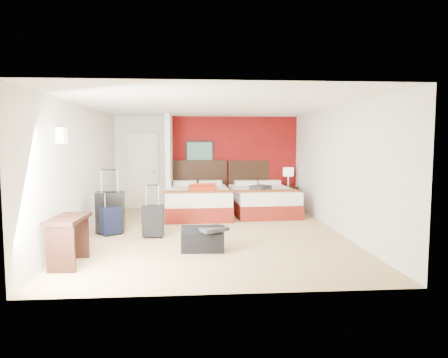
{
  "coord_description": "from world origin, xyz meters",
  "views": [
    {
      "loc": [
        -0.35,
        -7.86,
        1.8
      ],
      "look_at": [
        0.29,
        0.8,
        1.0
      ],
      "focal_mm": 32.2,
      "sensor_mm": 36.0,
      "label": 1
    }
  ],
  "objects": [
    {
      "name": "ground",
      "position": [
        0.0,
        0.0,
        0.0
      ],
      "size": [
        6.5,
        6.5,
        0.0
      ],
      "primitive_type": "plane",
      "color": "#D8BC85",
      "rests_on": "ground"
    },
    {
      "name": "suitcase_charcoal",
      "position": [
        -1.14,
        -0.3,
        0.29
      ],
      "size": [
        0.39,
        0.25,
        0.58
      ],
      "primitive_type": "cube",
      "rotation": [
        0.0,
        0.0,
        -0.01
      ],
      "color": "black",
      "rests_on": "ground"
    },
    {
      "name": "entry_door",
      "position": [
        -1.75,
        3.2,
        1.02
      ],
      "size": [
        0.82,
        0.06,
        2.05
      ],
      "primitive_type": "cube",
      "color": "silver",
      "rests_on": "ground"
    },
    {
      "name": "jacket_bundle",
      "position": [
        1.27,
        1.82,
        0.69
      ],
      "size": [
        0.57,
        0.57,
        0.11
      ],
      "primitive_type": "cube",
      "rotation": [
        0.0,
        0.0,
        0.76
      ],
      "color": "#37373C",
      "rests_on": "bed_right"
    },
    {
      "name": "bed_left",
      "position": [
        -0.26,
        1.96,
        0.33
      ],
      "size": [
        1.57,
        2.21,
        0.65
      ],
      "primitive_type": "cube",
      "rotation": [
        0.0,
        0.0,
        0.02
      ],
      "color": "silver",
      "rests_on": "ground"
    },
    {
      "name": "red_suitcase_open",
      "position": [
        -0.16,
        1.86,
        0.71
      ],
      "size": [
        0.75,
        0.95,
        0.11
      ],
      "primitive_type": "cube",
      "rotation": [
        0.0,
        0.0,
        0.17
      ],
      "color": "#BA2D10",
      "rests_on": "bed_left"
    },
    {
      "name": "desk",
      "position": [
        -2.19,
        -1.95,
        0.36
      ],
      "size": [
        0.48,
        0.88,
        0.72
      ],
      "primitive_type": "cube",
      "rotation": [
        0.0,
        0.0,
        -0.06
      ],
      "color": "black",
      "rests_on": "ground"
    },
    {
      "name": "room_walls",
      "position": [
        -1.4,
        1.42,
        1.26
      ],
      "size": [
        5.02,
        6.52,
        2.5
      ],
      "color": "silver",
      "rests_on": "ground"
    },
    {
      "name": "table_lamp",
      "position": [
        2.19,
        2.81,
        0.85
      ],
      "size": [
        0.33,
        0.33,
        0.51
      ],
      "primitive_type": "cylinder",
      "rotation": [
        0.0,
        0.0,
        -0.15
      ],
      "color": "white",
      "rests_on": "nightstand"
    },
    {
      "name": "red_accent_panel",
      "position": [
        0.75,
        3.23,
        1.25
      ],
      "size": [
        3.5,
        0.04,
        2.5
      ],
      "primitive_type": "cube",
      "color": "maroon",
      "rests_on": "ground"
    },
    {
      "name": "bed_right",
      "position": [
        1.37,
        2.12,
        0.32
      ],
      "size": [
        1.6,
        2.2,
        0.63
      ],
      "primitive_type": "cube",
      "rotation": [
        0.0,
        0.0,
        0.06
      ],
      "color": "white",
      "rests_on": "ground"
    },
    {
      "name": "nightstand",
      "position": [
        2.19,
        2.81,
        0.3
      ],
      "size": [
        0.48,
        0.48,
        0.6
      ],
      "primitive_type": "cube",
      "rotation": [
        0.0,
        0.0,
        0.12
      ],
      "color": "black",
      "rests_on": "ground"
    },
    {
      "name": "suitcase_black",
      "position": [
        -2.01,
        0.12,
        0.4
      ],
      "size": [
        0.55,
        0.36,
        0.8
      ],
      "primitive_type": "cube",
      "rotation": [
        0.0,
        0.0,
        0.05
      ],
      "color": "black",
      "rests_on": "ground"
    },
    {
      "name": "duffel_bag",
      "position": [
        -0.22,
        -1.33,
        0.18
      ],
      "size": [
        0.71,
        0.4,
        0.35
      ],
      "primitive_type": "cube",
      "rotation": [
        0.0,
        0.0,
        -0.05
      ],
      "color": "black",
      "rests_on": "ground"
    },
    {
      "name": "jacket_draped",
      "position": [
        -0.07,
        -1.38,
        0.38
      ],
      "size": [
        0.57,
        0.55,
        0.06
      ],
      "primitive_type": "cube",
      "rotation": [
        0.0,
        0.0,
        0.55
      ],
      "color": "#323136",
      "rests_on": "duffel_bag"
    },
    {
      "name": "suitcase_navy",
      "position": [
        -1.97,
        -0.05,
        0.26
      ],
      "size": [
        0.44,
        0.41,
        0.53
      ],
      "primitive_type": "cube",
      "rotation": [
        0.0,
        0.0,
        0.65
      ],
      "color": "black",
      "rests_on": "ground"
    },
    {
      "name": "partition_wall",
      "position": [
        -1.0,
        2.61,
        1.25
      ],
      "size": [
        0.12,
        1.2,
        2.5
      ],
      "primitive_type": "cube",
      "color": "silver",
      "rests_on": "ground"
    }
  ]
}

